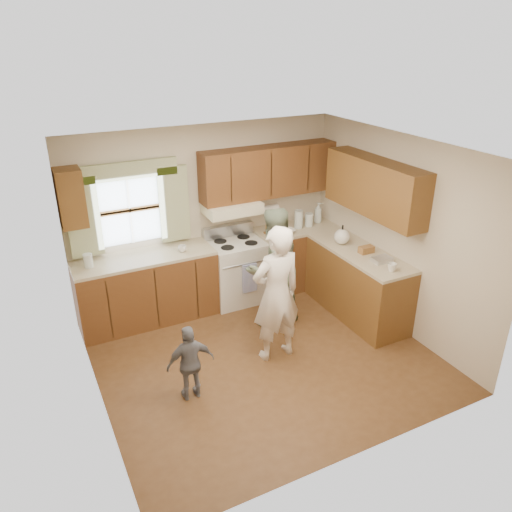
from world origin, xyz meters
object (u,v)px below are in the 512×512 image
woman_left (276,294)px  woman_right (273,268)px  child (191,363)px  stove (236,270)px

woman_left → woman_right: bearing=-116.5°
woman_right → child: size_ratio=1.85×
woman_left → stove: bearing=-97.4°
woman_right → stove: bearing=-86.4°
child → woman_right: bearing=-144.5°
stove → woman_left: 1.53m
woman_left → child: size_ratio=1.92×
stove → woman_right: size_ratio=0.66×
woman_left → child: woman_left is taller
stove → child: bearing=-127.3°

